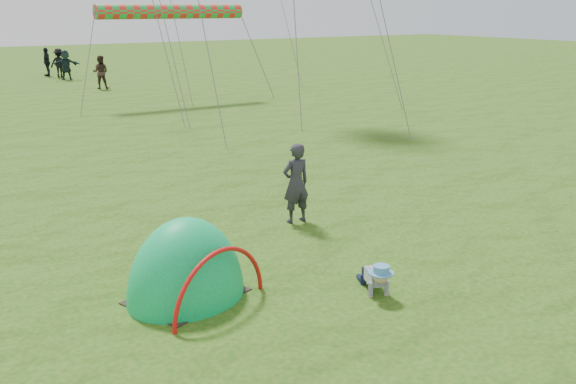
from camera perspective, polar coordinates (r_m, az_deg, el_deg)
ground at (r=10.21m, az=7.17°, el=-8.43°), size 140.00×140.00×0.00m
crawling_toddler at (r=9.95m, az=7.86°, el=-7.44°), size 0.71×0.83×0.54m
popup_tent at (r=9.96m, az=-8.98°, el=-9.17°), size 2.34×2.14×2.48m
standing_adult at (r=12.86m, az=0.71°, el=0.79°), size 0.60×0.40×1.63m
crowd_person_1 at (r=36.02m, az=-16.32°, el=10.18°), size 1.06×0.99×1.75m
crowd_person_2 at (r=43.83m, az=-20.66°, el=10.77°), size 0.45×1.04×1.76m
crowd_person_3 at (r=42.76m, az=-19.67°, el=10.75°), size 1.30×1.20×1.76m
crowd_person_11 at (r=41.26m, az=-19.14°, el=10.62°), size 1.69×0.89×1.74m
rainbow_tube_kite at (r=30.28m, az=-10.32°, el=15.51°), size 6.89×0.64×0.64m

